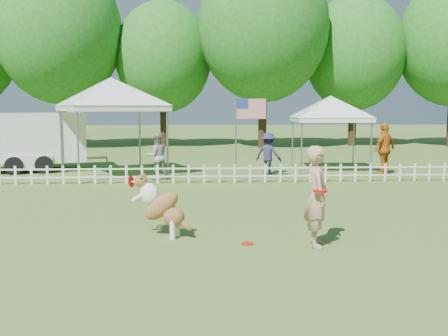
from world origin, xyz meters
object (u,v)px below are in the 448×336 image
frisbee_on_turf (247,244)px  canopy_tent_left (112,128)px  cargo_trailer (28,141)px  spectator_b (268,154)px  canopy_tent_right (330,134)px  spectator_a (157,156)px  dog (162,206)px  flag_pole (236,140)px  handler (317,196)px  spectator_c (384,149)px

frisbee_on_turf → canopy_tent_left: canopy_tent_left is taller
cargo_trailer → spectator_b: size_ratio=3.37×
canopy_tent_right → spectator_a: canopy_tent_right is taller
dog → spectator_a: size_ratio=0.74×
cargo_trailer → flag_pole: 8.51m
handler → spectator_c: bearing=-23.2°
flag_pole → spectator_c: size_ratio=1.47×
frisbee_on_turf → cargo_trailer: cargo_trailer is taller
dog → canopy_tent_left: size_ratio=0.35×
frisbee_on_turf → spectator_c: spectator_c is taller
canopy_tent_right → flag_pole: bearing=-140.1°
canopy_tent_left → spectator_b: (5.63, -0.24, -0.95)m
canopy_tent_left → cargo_trailer: 3.78m
cargo_trailer → spectator_b: cargo_trailer is taller
handler → frisbee_on_turf: handler is taller
dog → frisbee_on_turf: bearing=-0.8°
spectator_a → flag_pole: bearing=140.9°
handler → spectator_c: (4.68, 9.10, 0.05)m
spectator_a → frisbee_on_turf: bearing=83.1°
flag_pole → spectator_b: (1.33, 1.81, -0.63)m
dog → frisbee_on_turf: dog is taller
canopy_tent_right → spectator_b: size_ratio=1.83×
spectator_a → dog: bearing=73.0°
frisbee_on_turf → handler: bearing=-7.5°
handler → frisbee_on_turf: bearing=86.6°
spectator_c → cargo_trailer: bearing=-43.9°
canopy_tent_left → spectator_b: bearing=-27.0°
cargo_trailer → spectator_c: 13.41m
spectator_b → dog: bearing=101.3°
handler → spectator_a: handler is taller
canopy_tent_right → spectator_c: size_ratio=1.49×
canopy_tent_right → spectator_c: 2.16m
dog → handler: bearing=5.2°
canopy_tent_right → spectator_a: bearing=-159.0°
cargo_trailer → spectator_a: cargo_trailer is taller
canopy_tent_left → dog: bearing=-99.5°
dog → spectator_c: (7.45, 8.33, 0.35)m
frisbee_on_turf → canopy_tent_left: (-3.93, 9.44, 1.70)m
flag_pole → spectator_b: 2.33m
spectator_c → canopy_tent_left: bearing=-38.5°
handler → spectator_b: bearing=1.0°
cargo_trailer → flag_pole: bearing=-41.4°
frisbee_on_turf → canopy_tent_left: 10.37m
cargo_trailer → flag_pole: (7.75, -3.50, 0.26)m
spectator_a → canopy_tent_right: bearing=175.3°
canopy_tent_right → spectator_b: (-2.51, -1.02, -0.64)m
canopy_tent_right → cargo_trailer: (-11.59, 0.67, -0.27)m
handler → canopy_tent_left: 10.92m
frisbee_on_turf → spectator_b: size_ratio=0.14×
dog → frisbee_on_turf: (1.55, -0.61, -0.58)m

